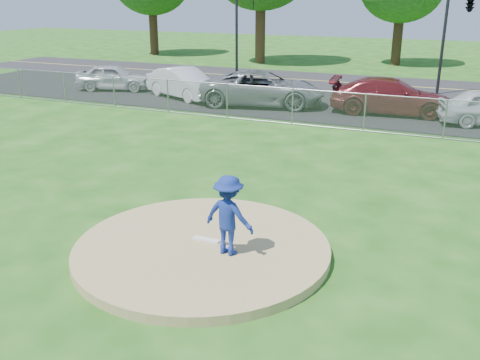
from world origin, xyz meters
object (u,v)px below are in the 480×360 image
object	(u,v)px
pitcher	(229,215)
parked_car_gray	(263,88)
traffic_cone	(242,96)
traffic_signal_left	(240,25)
parked_car_silver	(114,77)
parked_car_white	(184,83)
parked_car_darkred	(391,96)
traffic_signal_center	(468,6)

from	to	relation	value
pitcher	parked_car_gray	size ratio (longest dim) A/B	0.28
pitcher	traffic_cone	world-z (taller)	pitcher
traffic_signal_left	parked_car_silver	xyz separation A→B (m)	(-5.15, -6.02, -2.63)
pitcher	parked_car_white	xyz separation A→B (m)	(-9.76, 15.53, -0.24)
parked_car_silver	parked_car_darkred	size ratio (longest dim) A/B	0.77
parked_car_gray	parked_car_darkred	bearing A→B (deg)	-97.32
pitcher	parked_car_gray	bearing A→B (deg)	-64.17
pitcher	traffic_signal_center	bearing A→B (deg)	-91.60
parked_car_white	traffic_signal_left	bearing A→B (deg)	21.44
traffic_cone	parked_car_silver	bearing A→B (deg)	176.49
traffic_signal_left	traffic_cone	world-z (taller)	traffic_signal_left
parked_car_white	parked_car_darkred	bearing A→B (deg)	-63.70
parked_car_white	parked_car_gray	world-z (taller)	parked_car_gray
traffic_signal_left	parked_car_darkred	world-z (taller)	traffic_signal_left
traffic_signal_left	parked_car_gray	bearing A→B (deg)	-58.39
traffic_signal_center	parked_car_gray	bearing A→B (deg)	-141.67
traffic_cone	parked_car_silver	world-z (taller)	parked_car_silver
parked_car_darkred	traffic_signal_left	bearing A→B (deg)	52.67
traffic_signal_left	traffic_signal_center	world-z (taller)	same
parked_car_silver	parked_car_gray	distance (m)	9.34
parked_car_silver	parked_car_gray	xyz separation A→B (m)	(9.31, -0.75, 0.11)
pitcher	traffic_cone	bearing A→B (deg)	-60.57
parked_car_silver	parked_car_white	distance (m)	4.86
parked_car_silver	parked_car_darkred	xyz separation A→B (m)	(15.34, -0.17, 0.07)
parked_car_silver	parked_car_white	world-z (taller)	parked_car_white
parked_car_gray	parked_car_white	bearing A→B (deg)	74.81
traffic_signal_left	parked_car_silver	size ratio (longest dim) A/B	1.33
traffic_signal_left	parked_car_gray	world-z (taller)	traffic_signal_left
parked_car_silver	traffic_signal_left	bearing A→B (deg)	-58.52
parked_car_gray	traffic_signal_left	bearing A→B (deg)	18.81
traffic_signal_center	parked_car_silver	distance (m)	19.26
pitcher	parked_car_silver	size ratio (longest dim) A/B	0.39
traffic_signal_center	parked_car_white	xyz separation A→B (m)	(-13.05, -6.58, -3.82)
parked_car_gray	pitcher	bearing A→B (deg)	-173.82
parked_car_white	parked_car_gray	bearing A→B (deg)	-68.22
traffic_signal_left	traffic_signal_center	xyz separation A→B (m)	(12.73, -0.00, 1.25)
traffic_signal_center	parked_car_darkred	xyz separation A→B (m)	(-2.54, -6.19, -3.81)
pitcher	traffic_cone	distance (m)	16.91
parked_car_darkred	traffic_signal_center	bearing A→B (deg)	-28.34
traffic_signal_left	pitcher	world-z (taller)	traffic_signal_left
traffic_cone	parked_car_gray	size ratio (longest dim) A/B	0.11
traffic_signal_center	parked_car_darkred	world-z (taller)	traffic_signal_center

